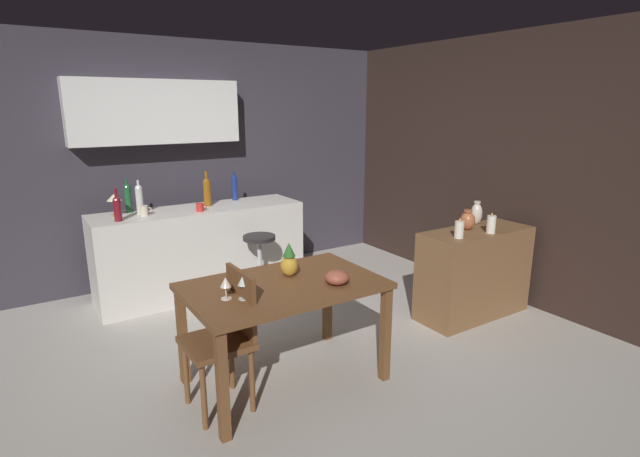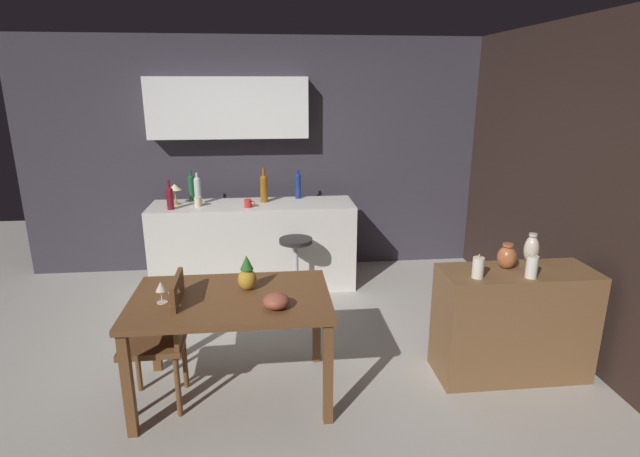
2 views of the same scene
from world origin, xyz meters
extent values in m
plane|color=#B7B2A8|center=(0.00, 0.00, 0.00)|extent=(9.00, 9.00, 0.00)
cube|color=#38333D|center=(0.00, 2.10, 1.30)|extent=(5.20, 0.10, 2.60)
cube|color=white|center=(-0.30, 1.98, 1.85)|extent=(1.70, 0.32, 0.64)
cube|color=#33231E|center=(2.55, 0.30, 1.30)|extent=(0.10, 4.40, 2.60)
cube|color=brown|center=(-0.17, -0.49, 0.72)|extent=(1.31, 0.84, 0.04)
cube|color=brown|center=(-0.78, -0.12, 0.35)|extent=(0.06, 0.06, 0.70)
cube|color=brown|center=(0.44, -0.12, 0.35)|extent=(0.06, 0.06, 0.70)
cube|color=brown|center=(-0.78, -0.86, 0.35)|extent=(0.06, 0.06, 0.70)
cube|color=brown|center=(0.44, -0.86, 0.35)|extent=(0.06, 0.06, 0.70)
cube|color=silver|center=(-0.07, 1.48, 0.45)|extent=(2.10, 0.60, 0.90)
cube|color=brown|center=(1.86, -0.44, 0.41)|extent=(1.10, 0.44, 0.82)
cube|color=brown|center=(-0.68, -0.54, 0.46)|extent=(0.41, 0.41, 0.04)
cube|color=brown|center=(-0.50, -0.54, 0.68)|extent=(0.04, 0.38, 0.45)
cylinder|color=brown|center=(-0.84, -0.71, 0.22)|extent=(0.04, 0.04, 0.44)
cylinder|color=brown|center=(-0.84, -0.39, 0.22)|extent=(0.04, 0.04, 0.44)
cylinder|color=brown|center=(-0.52, -0.70, 0.22)|extent=(0.04, 0.04, 0.44)
cylinder|color=brown|center=(-0.52, -0.38, 0.22)|extent=(0.04, 0.04, 0.44)
cylinder|color=#262323|center=(0.35, 0.96, 0.65)|extent=(0.32, 0.32, 0.04)
cylinder|color=silver|center=(0.35, 0.96, 0.32)|extent=(0.04, 0.04, 0.63)
cylinder|color=silver|center=(0.35, 0.96, 0.01)|extent=(0.34, 0.34, 0.03)
cylinder|color=silver|center=(-0.51, -0.60, 0.74)|extent=(0.07, 0.07, 0.00)
cylinder|color=silver|center=(-0.51, -0.60, 0.79)|extent=(0.01, 0.01, 0.09)
cone|color=silver|center=(-0.51, -0.60, 0.87)|extent=(0.07, 0.07, 0.07)
cylinder|color=silver|center=(-0.60, -0.54, 0.74)|extent=(0.07, 0.07, 0.00)
cylinder|color=silver|center=(-0.60, -0.54, 0.78)|extent=(0.01, 0.01, 0.08)
cone|color=silver|center=(-0.60, -0.54, 0.85)|extent=(0.07, 0.07, 0.06)
ellipsoid|color=gold|center=(-0.06, -0.38, 0.81)|extent=(0.13, 0.13, 0.15)
cone|color=#2D6B28|center=(-0.06, -0.38, 0.94)|extent=(0.09, 0.09, 0.10)
ellipsoid|color=#9E4C38|center=(0.13, -0.71, 0.79)|extent=(0.17, 0.17, 0.10)
cylinder|color=navy|center=(0.42, 1.69, 1.02)|extent=(0.06, 0.06, 0.24)
sphere|color=navy|center=(0.42, 1.69, 1.14)|extent=(0.06, 0.06, 0.06)
cylinder|color=navy|center=(0.42, 1.69, 1.18)|extent=(0.03, 0.03, 0.05)
cylinder|color=silver|center=(-0.62, 1.54, 1.02)|extent=(0.07, 0.07, 0.25)
sphere|color=silver|center=(-0.62, 1.54, 1.15)|extent=(0.07, 0.07, 0.07)
cylinder|color=silver|center=(-0.62, 1.54, 1.20)|extent=(0.02, 0.02, 0.06)
cylinder|color=maroon|center=(-0.87, 1.33, 0.99)|extent=(0.07, 0.07, 0.19)
sphere|color=maroon|center=(-0.87, 1.33, 1.09)|extent=(0.07, 0.07, 0.07)
cylinder|color=maroon|center=(-0.87, 1.33, 1.15)|extent=(0.03, 0.03, 0.09)
cylinder|color=#8C5114|center=(0.05, 1.55, 1.02)|extent=(0.08, 0.08, 0.25)
sphere|color=#8C5114|center=(0.05, 1.55, 1.15)|extent=(0.08, 0.08, 0.08)
cylinder|color=#8C5114|center=(0.05, 1.55, 1.22)|extent=(0.03, 0.03, 0.09)
cylinder|color=#1E592D|center=(-0.70, 1.66, 1.02)|extent=(0.06, 0.06, 0.25)
sphere|color=#1E592D|center=(-0.70, 1.66, 1.15)|extent=(0.06, 0.06, 0.06)
cylinder|color=#1E592D|center=(-0.70, 1.66, 1.20)|extent=(0.02, 0.02, 0.07)
cylinder|color=beige|center=(-0.61, 1.43, 0.95)|extent=(0.07, 0.07, 0.10)
torus|color=beige|center=(-0.57, 1.43, 0.95)|extent=(0.05, 0.01, 0.05)
cylinder|color=red|center=(-0.11, 1.33, 0.94)|extent=(0.07, 0.07, 0.08)
torus|color=red|center=(-0.06, 1.33, 0.95)|extent=(0.05, 0.01, 0.05)
cylinder|color=#A58447|center=(-0.85, 1.53, 0.91)|extent=(0.08, 0.08, 0.02)
cylinder|color=#A58447|center=(-0.85, 1.53, 0.99)|extent=(0.02, 0.02, 0.13)
cone|color=beige|center=(-0.85, 1.53, 1.08)|extent=(0.14, 0.14, 0.06)
cylinder|color=white|center=(1.87, -0.57, 0.90)|extent=(0.08, 0.08, 0.16)
ellipsoid|color=yellow|center=(1.87, -0.57, 0.99)|extent=(0.01, 0.01, 0.03)
cylinder|color=white|center=(1.51, -0.53, 0.89)|extent=(0.08, 0.08, 0.14)
ellipsoid|color=yellow|center=(1.51, -0.53, 0.98)|extent=(0.01, 0.01, 0.03)
ellipsoid|color=beige|center=(2.02, -0.28, 0.92)|extent=(0.11, 0.11, 0.20)
cylinder|color=beige|center=(2.02, -0.28, 1.03)|extent=(0.06, 0.06, 0.02)
ellipsoid|color=#B26038|center=(1.79, -0.38, 0.90)|extent=(0.13, 0.13, 0.17)
cylinder|color=#B26038|center=(1.79, -0.38, 1.00)|extent=(0.07, 0.07, 0.02)
camera|label=1|loc=(-1.64, -3.24, 1.92)|focal=27.24mm
camera|label=2|loc=(0.10, -3.56, 2.09)|focal=27.76mm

